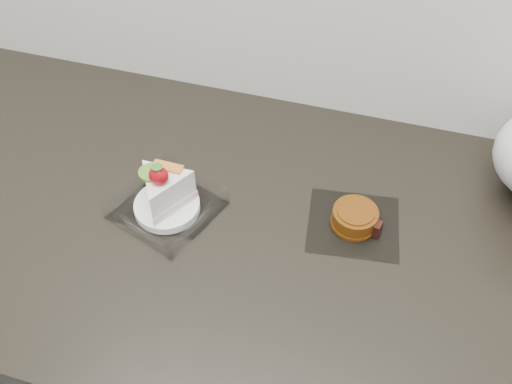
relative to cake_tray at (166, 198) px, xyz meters
name	(u,v)px	position (x,y,z in m)	size (l,w,h in m)	color
counter	(239,352)	(0.10, 0.01, -0.48)	(2.04, 0.64, 0.90)	black
cake_tray	(166,198)	(0.00, 0.00, 0.00)	(0.18, 0.18, 0.11)	white
mooncake_wrap	(355,219)	(0.29, 0.06, -0.02)	(0.16, 0.15, 0.03)	white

